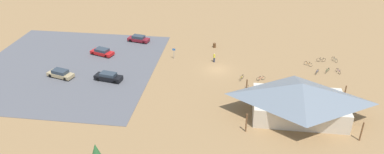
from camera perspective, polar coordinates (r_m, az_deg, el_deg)
ground at (r=67.29m, az=3.86°, el=1.13°), size 160.00×160.00×0.00m
parking_lot_asphalt at (r=71.81m, az=-18.57°, el=1.48°), size 32.03×33.19×0.05m
bike_pavilion at (r=55.02m, az=16.24°, el=-3.15°), size 15.25×10.02×5.38m
trash_bin at (r=76.13m, az=3.46°, el=4.86°), size 0.60×0.60×0.90m
lot_sign at (r=70.80m, az=-2.80°, el=3.87°), size 0.56×0.08×2.20m
bicycle_orange_near_porch at (r=71.65m, az=17.38°, el=1.93°), size 1.35×1.07×0.81m
bicycle_silver_lone_east at (r=61.17m, az=8.33°, el=-1.67°), size 0.71×1.62×0.90m
bicycle_black_yard_left at (r=74.05m, az=19.19°, el=2.51°), size 1.70×0.48×0.89m
bicycle_purple_yard_right at (r=70.82m, az=21.52°, el=0.86°), size 0.60×1.62×0.78m
bicycle_red_yard_center at (r=64.49m, az=10.52°, el=-0.22°), size 1.53×0.82×0.82m
bicycle_blue_edge_north at (r=69.27m, az=18.65°, el=0.78°), size 0.84×1.51×0.85m
bicycle_green_yard_front at (r=70.36m, az=20.07°, el=0.96°), size 1.01×1.50×0.82m
bicycle_teal_lone_west at (r=74.99m, az=21.02°, el=2.50°), size 0.74×1.58×0.85m
bicycle_white_trailside at (r=62.15m, az=11.11°, el=-1.41°), size 1.56×0.78×0.89m
bicycle_yellow_edge_south at (r=64.17m, az=7.63°, el=-0.10°), size 0.74×1.60×0.86m
car_tan_aisle_side at (r=68.11m, az=-19.53°, el=0.50°), size 4.99×2.96×1.40m
car_black_second_row at (r=64.76m, az=-12.71°, el=0.05°), size 4.96×2.50×1.41m
car_maroon_front_row at (r=79.38m, az=-8.20°, el=5.85°), size 4.76×2.59×1.37m
car_red_back_corner at (r=74.54m, az=-13.62°, el=3.78°), size 4.92×3.22×1.32m
visitor_near_lot at (r=69.68m, az=3.43°, el=3.03°), size 0.36×0.38×1.84m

